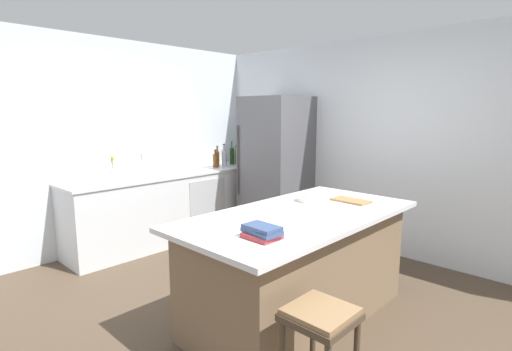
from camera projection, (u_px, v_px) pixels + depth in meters
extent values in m
plane|color=#4C3D2D|center=(245.00, 311.00, 3.37)|extent=(7.20, 7.20, 0.00)
cube|color=silver|center=(374.00, 146.00, 4.76)|extent=(6.00, 0.10, 2.60)
cube|color=silver|center=(106.00, 145.00, 4.82)|extent=(0.10, 6.00, 2.60)
cube|color=silver|center=(173.00, 207.00, 5.22)|extent=(0.62, 2.80, 0.88)
cube|color=silver|center=(172.00, 174.00, 5.14)|extent=(0.65, 2.83, 0.03)
cube|color=#B2B5BA|center=(208.00, 207.00, 5.25)|extent=(0.01, 0.60, 0.74)
cube|color=#7A6047|center=(299.00, 268.00, 3.22)|extent=(0.90, 1.92, 0.86)
cube|color=silver|center=(300.00, 215.00, 3.15)|extent=(1.06, 2.12, 0.04)
cube|color=#56565B|center=(276.00, 167.00, 5.35)|extent=(0.80, 0.75, 1.91)
cylinder|color=#4C4C51|center=(237.00, 161.00, 5.30)|extent=(0.02, 0.02, 0.96)
cylinder|color=#473828|center=(313.00, 344.00, 2.41)|extent=(0.04, 0.04, 0.57)
cube|color=#473828|center=(320.00, 317.00, 2.15)|extent=(0.36, 0.36, 0.04)
cube|color=olive|center=(321.00, 311.00, 2.15)|extent=(0.34, 0.34, 0.03)
cylinder|color=silver|center=(142.00, 175.00, 4.89)|extent=(0.05, 0.05, 0.02)
cylinder|color=silver|center=(142.00, 163.00, 4.87)|extent=(0.02, 0.02, 0.28)
cylinder|color=silver|center=(144.00, 154.00, 4.81)|extent=(0.14, 0.02, 0.02)
cylinder|color=silver|center=(113.00, 175.00, 4.52)|extent=(0.09, 0.09, 0.14)
cylinder|color=#4C7F3D|center=(113.00, 168.00, 4.52)|extent=(0.01, 0.02, 0.19)
sphere|color=yellow|center=(112.00, 160.00, 4.50)|extent=(0.04, 0.04, 0.04)
cylinder|color=#4C7F3D|center=(112.00, 167.00, 4.50)|extent=(0.01, 0.02, 0.23)
sphere|color=yellow|center=(112.00, 157.00, 4.48)|extent=(0.04, 0.04, 0.04)
cylinder|color=#4C7F3D|center=(113.00, 167.00, 4.50)|extent=(0.01, 0.04, 0.22)
sphere|color=yellow|center=(113.00, 158.00, 4.48)|extent=(0.04, 0.04, 0.04)
cylinder|color=#8CB79E|center=(241.00, 157.00, 6.06)|extent=(0.07, 0.07, 0.20)
cylinder|color=#8CB79E|center=(241.00, 148.00, 6.04)|extent=(0.03, 0.03, 0.06)
cylinder|color=black|center=(241.00, 146.00, 6.03)|extent=(0.03, 0.03, 0.01)
cylinder|color=olive|center=(236.00, 157.00, 5.99)|extent=(0.06, 0.06, 0.21)
cylinder|color=olive|center=(236.00, 149.00, 5.96)|extent=(0.03, 0.03, 0.06)
cylinder|color=black|center=(236.00, 146.00, 5.96)|extent=(0.03, 0.03, 0.01)
cylinder|color=#19381E|center=(232.00, 156.00, 5.94)|extent=(0.07, 0.07, 0.25)
cylinder|color=#19381E|center=(232.00, 145.00, 5.91)|extent=(0.02, 0.02, 0.09)
cylinder|color=black|center=(232.00, 142.00, 5.90)|extent=(0.03, 0.03, 0.01)
cylinder|color=#5B3319|center=(225.00, 159.00, 5.89)|extent=(0.06, 0.06, 0.17)
cylinder|color=#5B3319|center=(225.00, 152.00, 5.87)|extent=(0.02, 0.02, 0.05)
cylinder|color=black|center=(225.00, 150.00, 5.87)|extent=(0.02, 0.02, 0.01)
cylinder|color=silver|center=(224.00, 158.00, 5.76)|extent=(0.07, 0.07, 0.24)
cylinder|color=silver|center=(224.00, 148.00, 5.73)|extent=(0.03, 0.03, 0.08)
cylinder|color=black|center=(224.00, 144.00, 5.72)|extent=(0.04, 0.04, 0.01)
cylinder|color=#994C23|center=(217.00, 159.00, 5.72)|extent=(0.06, 0.06, 0.22)
cylinder|color=#994C23|center=(217.00, 149.00, 5.69)|extent=(0.03, 0.03, 0.07)
cylinder|color=black|center=(217.00, 146.00, 5.69)|extent=(0.03, 0.03, 0.01)
cylinder|color=brown|center=(215.00, 161.00, 5.63)|extent=(0.08, 0.08, 0.19)
cylinder|color=brown|center=(215.00, 152.00, 5.61)|extent=(0.03, 0.03, 0.05)
cylinder|color=black|center=(215.00, 150.00, 5.61)|extent=(0.03, 0.03, 0.01)
cube|color=#A83338|center=(262.00, 236.00, 2.52)|extent=(0.22, 0.19, 0.03)
cube|color=#334770|center=(262.00, 231.00, 2.51)|extent=(0.27, 0.18, 0.03)
cube|color=#334770|center=(262.00, 227.00, 2.51)|extent=(0.25, 0.16, 0.03)
cylinder|color=silver|center=(311.00, 197.00, 3.54)|extent=(0.23, 0.23, 0.08)
cube|color=#9E7042|center=(351.00, 201.00, 3.54)|extent=(0.35, 0.20, 0.02)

